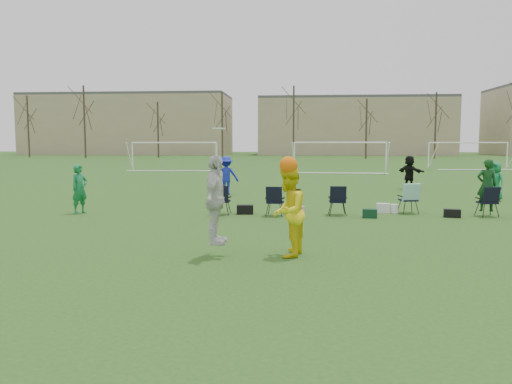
# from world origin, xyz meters

# --- Properties ---
(ground) EXTENTS (260.00, 260.00, 0.00)m
(ground) POSITION_xyz_m (0.00, 0.00, 0.00)
(ground) COLOR #254C17
(ground) RESTS_ON ground
(fielder_green_near) EXTENTS (0.63, 0.71, 1.65)m
(fielder_green_near) POSITION_xyz_m (-6.65, 7.46, 0.82)
(fielder_green_near) COLOR #14733E
(fielder_green_near) RESTS_ON ground
(fielder_blue) EXTENTS (1.24, 0.87, 1.76)m
(fielder_blue) POSITION_xyz_m (-2.64, 13.95, 0.88)
(fielder_blue) COLOR #1724AE
(fielder_blue) RESTS_ON ground
(fielder_green_far) EXTENTS (0.85, 0.93, 1.60)m
(fielder_green_far) POSITION_xyz_m (8.61, 12.34, 0.80)
(fielder_green_far) COLOR #157945
(fielder_green_far) RESTS_ON ground
(fielder_black) EXTENTS (1.35, 1.60, 1.73)m
(fielder_black) POSITION_xyz_m (6.28, 17.27, 0.86)
(fielder_black) COLOR black
(fielder_black) RESTS_ON ground
(center_contest) EXTENTS (2.18, 1.27, 2.65)m
(center_contest) POSITION_xyz_m (-0.21, 1.59, 1.06)
(center_contest) COLOR silver
(center_contest) RESTS_ON ground
(sideline_setup) EXTENTS (9.22, 2.10, 1.84)m
(sideline_setup) POSITION_xyz_m (2.99, 7.87, 0.54)
(sideline_setup) COLOR #103B16
(sideline_setup) RESTS_ON ground
(goal_left) EXTENTS (7.39, 0.76, 2.46)m
(goal_left) POSITION_xyz_m (-10.00, 34.00, 1.92)
(goal_left) COLOR white
(goal_left) RESTS_ON ground
(goal_mid) EXTENTS (7.40, 0.63, 2.46)m
(goal_mid) POSITION_xyz_m (4.00, 32.00, 1.92)
(goal_mid) COLOR white
(goal_mid) RESTS_ON ground
(goal_right) EXTENTS (7.35, 1.14, 2.46)m
(goal_right) POSITION_xyz_m (16.00, 38.00, 1.92)
(goal_right) COLOR white
(goal_right) RESTS_ON ground
(tree_line) EXTENTS (110.28, 3.28, 11.40)m
(tree_line) POSITION_xyz_m (0.24, 69.85, 5.09)
(tree_line) COLOR #382B21
(tree_line) RESTS_ON ground
(building_row) EXTENTS (126.00, 16.00, 13.00)m
(building_row) POSITION_xyz_m (6.73, 96.00, 5.99)
(building_row) COLOR tan
(building_row) RESTS_ON ground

